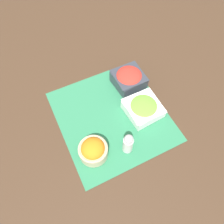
% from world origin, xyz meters
% --- Properties ---
extents(ground_plane, '(3.00, 3.00, 0.00)m').
position_xyz_m(ground_plane, '(0.00, 0.00, 0.00)').
color(ground_plane, '#422D1E').
extents(placemat, '(0.49, 0.46, 0.00)m').
position_xyz_m(placemat, '(0.00, 0.00, 0.00)').
color(placemat, '#2D7A51').
rests_on(placemat, ground_plane).
extents(tomato_bowl, '(0.14, 0.14, 0.08)m').
position_xyz_m(tomato_bowl, '(0.12, -0.15, 0.05)').
color(tomato_bowl, '#333842').
rests_on(tomato_bowl, placemat).
extents(carrot_bowl, '(0.11, 0.11, 0.08)m').
position_xyz_m(carrot_bowl, '(-0.13, 0.14, 0.04)').
color(carrot_bowl, '#C6B28E').
rests_on(carrot_bowl, placemat).
extents(lettuce_bowl, '(0.15, 0.15, 0.06)m').
position_xyz_m(lettuce_bowl, '(-0.04, -0.13, 0.04)').
color(lettuce_bowl, white).
rests_on(lettuce_bowl, placemat).
extents(pepper_shaker, '(0.04, 0.04, 0.11)m').
position_xyz_m(pepper_shaker, '(-0.17, 0.01, 0.06)').
color(pepper_shaker, silver).
rests_on(pepper_shaker, placemat).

